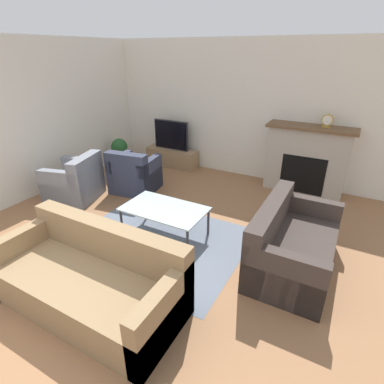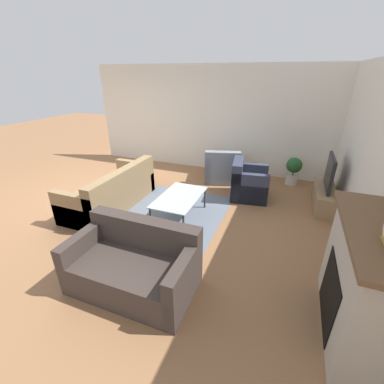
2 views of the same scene
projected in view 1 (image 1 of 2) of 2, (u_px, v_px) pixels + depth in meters
name	position (u px, v px, depth m)	size (l,w,h in m)	color
ground_plane	(12.00, 347.00, 2.74)	(20.00, 20.00, 0.00)	#936642
wall_back	(230.00, 110.00, 6.18)	(8.29, 0.06, 2.70)	silver
wall_left	(35.00, 119.00, 5.32)	(0.06, 8.04, 2.70)	silver
area_rug	(159.00, 240.00, 4.28)	(2.38, 1.89, 0.00)	slate
fireplace	(307.00, 158.00, 5.55)	(1.53, 0.50, 1.25)	#B2A899
tv_stand	(172.00, 157.00, 6.98)	(1.21, 0.37, 0.41)	#997A56
tv	(171.00, 135.00, 6.75)	(0.85, 0.06, 0.65)	#232328
couch_sectional	(91.00, 281.00, 3.12)	(2.02, 0.90, 0.82)	#8C704C
couch_loveseat	(291.00, 246.00, 3.67)	(0.86, 1.53, 0.82)	#3D332D
armchair_by_window	(75.00, 183.00, 5.39)	(0.98, 1.01, 0.82)	gray
armchair_accent	(134.00, 176.00, 5.68)	(0.89, 0.85, 0.82)	#33384C
coffee_table	(164.00, 210.00, 4.25)	(1.18, 0.69, 0.44)	#333338
potted_plant	(120.00, 151.00, 6.84)	(0.36, 0.36, 0.66)	beige
mantel_clock	(327.00, 121.00, 5.14)	(0.19, 0.07, 0.22)	#B79338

